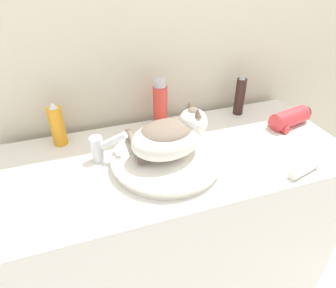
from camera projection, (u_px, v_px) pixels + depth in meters
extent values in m
cube|color=beige|center=(149.00, 43.00, 1.20)|extent=(8.00, 0.05, 2.40)
cube|color=white|center=(175.00, 233.00, 1.36)|extent=(1.29, 0.57, 0.88)
cylinder|color=white|center=(167.00, 160.00, 1.06)|extent=(0.38, 0.38, 0.03)
torus|color=white|center=(167.00, 156.00, 1.05)|extent=(0.40, 0.40, 0.02)
ellipsoid|color=silver|center=(167.00, 140.00, 1.01)|extent=(0.27, 0.21, 0.12)
ellipsoid|color=#6B5B4C|center=(167.00, 131.00, 0.99)|extent=(0.21, 0.17, 0.05)
sphere|color=silver|center=(193.00, 122.00, 1.03)|extent=(0.10, 0.10, 0.10)
sphere|color=#6B5B4C|center=(193.00, 115.00, 1.01)|extent=(0.06, 0.06, 0.06)
cone|color=#6B5B4C|center=(198.00, 113.00, 0.98)|extent=(0.03, 0.03, 0.03)
cone|color=#6B5B4C|center=(189.00, 106.00, 1.02)|extent=(0.03, 0.03, 0.03)
cylinder|color=#6B5B4C|center=(135.00, 146.00, 1.06)|extent=(0.03, 0.19, 0.03)
cylinder|color=silver|center=(98.00, 154.00, 1.07)|extent=(0.04, 0.04, 0.05)
cylinder|color=silver|center=(111.00, 142.00, 1.04)|extent=(0.12, 0.07, 0.08)
cylinder|color=silver|center=(96.00, 143.00, 1.04)|extent=(0.04, 0.04, 0.04)
cylinder|color=#331E19|center=(240.00, 97.00, 1.34)|extent=(0.04, 0.04, 0.17)
cone|color=#B7B7BC|center=(243.00, 77.00, 1.29)|extent=(0.03, 0.03, 0.02)
cylinder|color=#DB3D33|center=(160.00, 107.00, 1.23)|extent=(0.06, 0.06, 0.18)
cylinder|color=#B7B7BC|center=(160.00, 83.00, 1.18)|extent=(0.05, 0.05, 0.03)
cylinder|color=orange|center=(57.00, 126.00, 1.13)|extent=(0.05, 0.05, 0.15)
cone|color=white|center=(52.00, 105.00, 1.08)|extent=(0.03, 0.03, 0.02)
cylinder|color=silver|center=(302.00, 170.00, 1.01)|extent=(0.12, 0.06, 0.03)
cylinder|color=white|center=(314.00, 164.00, 1.04)|extent=(0.03, 0.04, 0.04)
cylinder|color=#C63338|center=(290.00, 118.00, 1.27)|extent=(0.19, 0.11, 0.07)
cylinder|color=#C63338|center=(279.00, 126.00, 1.26)|extent=(0.05, 0.10, 0.03)
cylinder|color=black|center=(305.00, 112.00, 1.31)|extent=(0.03, 0.06, 0.05)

